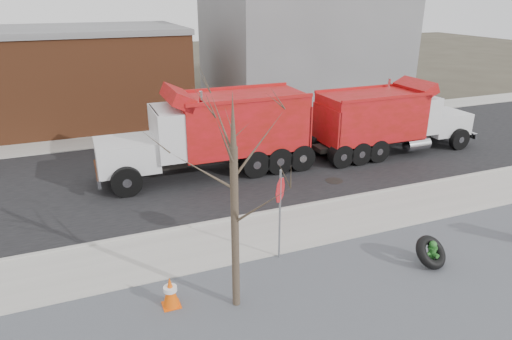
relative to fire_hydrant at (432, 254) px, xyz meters
name	(u,v)px	position (x,y,z in m)	size (l,w,h in m)	color
ground	(304,231)	(-2.35, 2.96, -0.34)	(120.00, 120.00, 0.00)	#383328
gravel_verge	(370,295)	(-2.35, -0.54, -0.32)	(60.00, 5.00, 0.03)	slate
sidewalk	(301,227)	(-2.35, 3.21, -0.31)	(60.00, 2.50, 0.06)	#9E9B93
curb	(284,210)	(-2.35, 4.51, -0.28)	(60.00, 0.15, 0.11)	#9E9B93
road	(237,165)	(-2.35, 9.26, -0.33)	(60.00, 9.40, 0.02)	black
far_sidewalk	(202,131)	(-2.35, 14.96, -0.31)	(60.00, 2.00, 0.06)	#9E9B93
building_grey	(302,39)	(6.65, 20.96, 3.66)	(12.00, 10.00, 8.00)	gray
bare_tree	(234,178)	(-5.55, 0.36, 2.96)	(3.20, 3.20, 5.20)	#382D23
fire_hydrant	(432,254)	(0.00, 0.00, 0.00)	(0.42, 0.41, 0.74)	#296C29
truck_tire	(431,252)	(-0.07, -0.03, 0.09)	(1.14, 1.07, 0.87)	black
stop_sign	(280,199)	(-3.74, 1.86, 1.49)	(0.52, 0.55, 2.68)	gray
traffic_cone_near	(170,292)	(-7.02, 0.88, 0.07)	(0.42, 0.42, 0.81)	#F35407
dump_truck_red_a	(389,118)	(4.72, 8.34, 1.33)	(8.10, 2.27, 3.27)	black
dump_truck_red_b	(215,130)	(-3.42, 8.82, 1.52)	(8.65, 2.55, 3.64)	black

